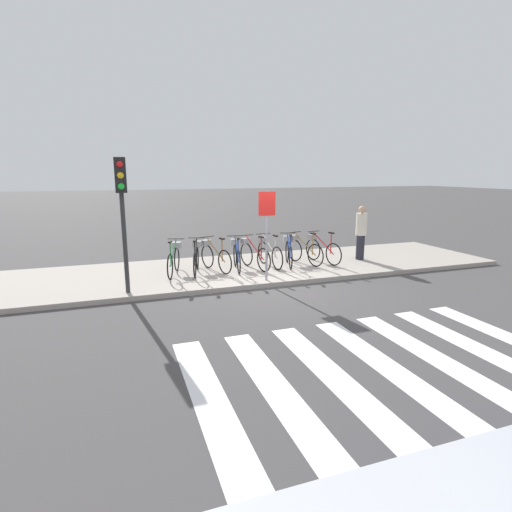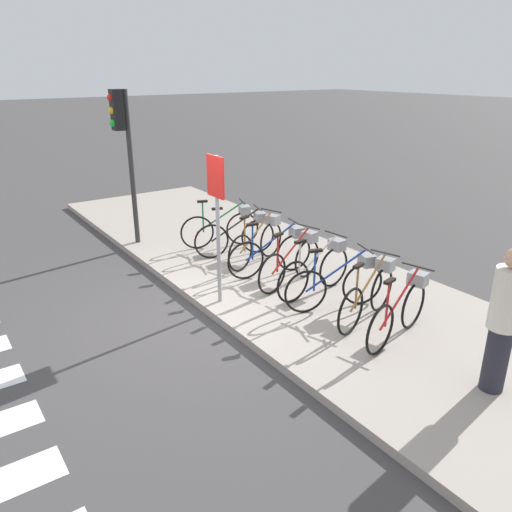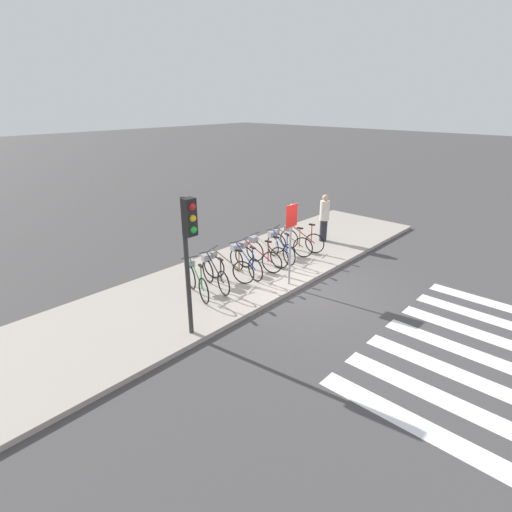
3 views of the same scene
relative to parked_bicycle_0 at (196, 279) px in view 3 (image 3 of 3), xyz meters
The scene contains 14 objects.
ground_plane 2.89m from the parked_bicycle_0, 37.15° to the right, with size 120.00×120.00×0.00m, color #423F3F.
sidewalk 2.32m from the parked_bicycle_0, ahead, with size 15.06×3.71×0.12m.
parked_bicycle_0 is the anchor object (origin of this frame).
parked_bicycle_1 0.60m from the parked_bicycle_0, ahead, with size 0.58×1.56×0.99m.
parked_bicycle_2 1.13m from the parked_bicycle_0, ahead, with size 0.63×1.54×0.99m.
parked_bicycle_3 1.75m from the parked_bicycle_0, ahead, with size 0.47×1.59×0.99m.
parked_bicycle_4 2.26m from the parked_bicycle_0, ahead, with size 0.53×1.58×0.99m.
parked_bicycle_5 2.77m from the parked_bicycle_0, ahead, with size 0.46×1.61×0.99m.
parked_bicycle_6 3.38m from the parked_bicycle_0, ahead, with size 0.62×1.55×0.99m.
parked_bicycle_7 3.89m from the parked_bicycle_0, ahead, with size 0.59×1.56×0.99m.
parked_bicycle_8 4.49m from the parked_bicycle_0, ahead, with size 0.53×1.58×0.99m.
pedestrian 5.88m from the parked_bicycle_0, ahead, with size 0.34×0.34×1.70m.
traffic_light 2.63m from the parked_bicycle_0, 130.57° to the right, with size 0.24×0.40×3.05m.
sign_post 2.80m from the parked_bicycle_0, 33.49° to the right, with size 0.44×0.07×2.27m.
Camera 3 is at (-8.15, -5.84, 4.93)m, focal length 28.00 mm.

